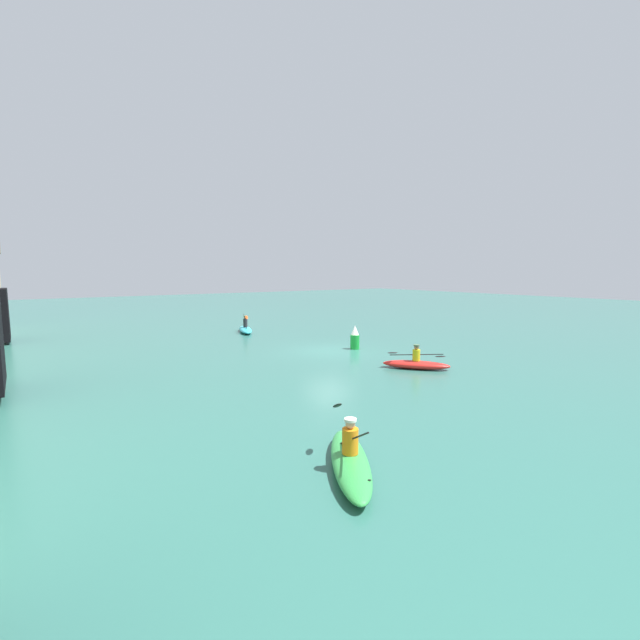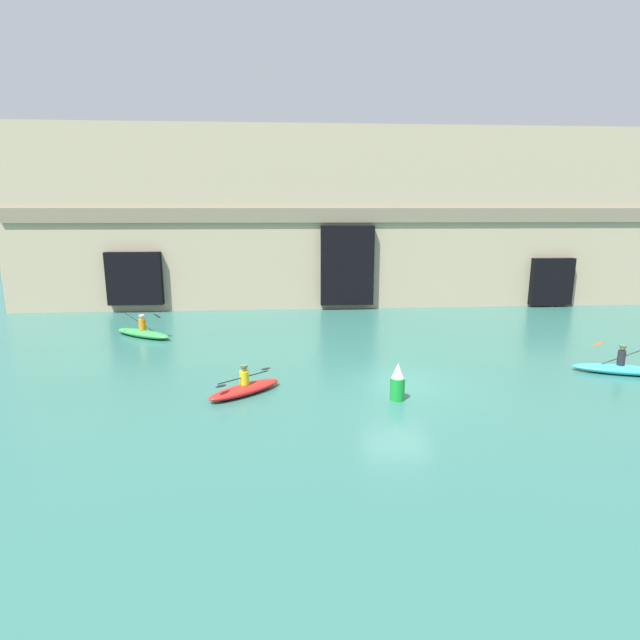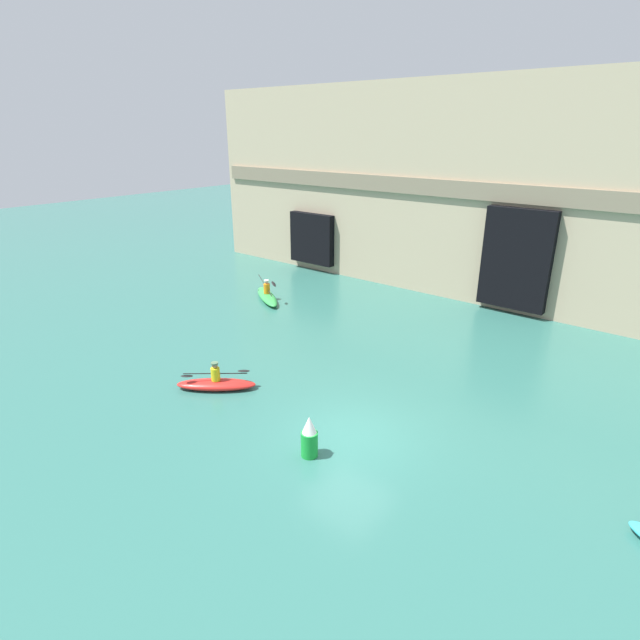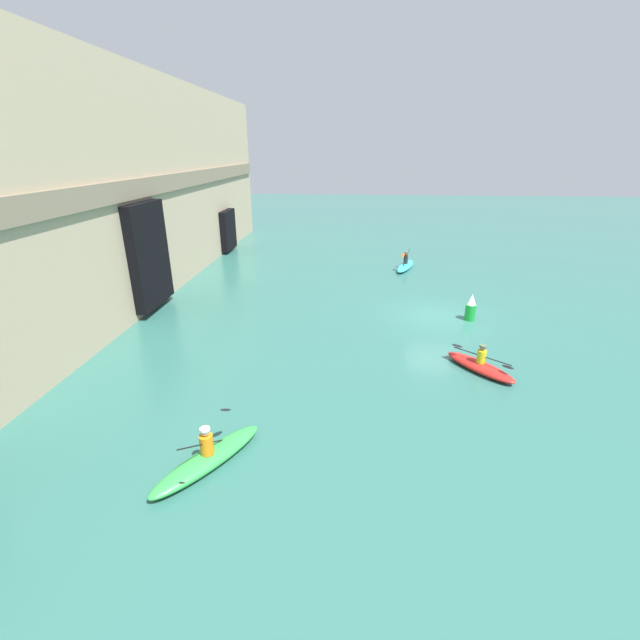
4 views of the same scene
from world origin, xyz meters
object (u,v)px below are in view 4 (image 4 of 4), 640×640
object	(u,v)px
kayak_green	(208,458)
kayak_cyan	(405,266)
kayak_red	(480,366)
marker_buoy	(471,308)

from	to	relation	value
kayak_green	kayak_cyan	bearing A→B (deg)	13.08
kayak_cyan	kayak_red	bearing A→B (deg)	-156.04
kayak_cyan	marker_buoy	size ratio (longest dim) A/B	2.71
kayak_red	kayak_cyan	size ratio (longest dim) A/B	0.77
kayak_cyan	marker_buoy	xyz separation A→B (m)	(-9.39, -2.10, 0.39)
kayak_cyan	kayak_green	distance (m)	21.65
kayak_red	marker_buoy	bearing A→B (deg)	131.43
kayak_red	marker_buoy	xyz separation A→B (m)	(5.23, -0.88, 0.38)
kayak_green	marker_buoy	distance (m)	14.44
kayak_red	marker_buoy	distance (m)	5.32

